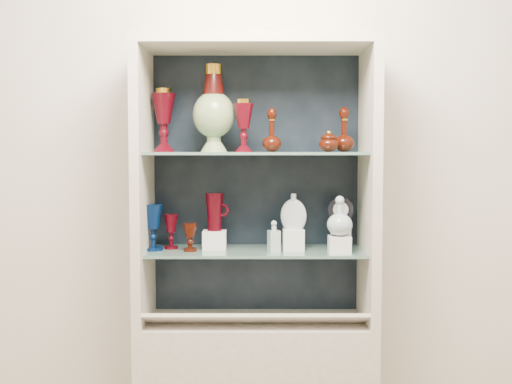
{
  "coord_description": "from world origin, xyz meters",
  "views": [
    {
      "loc": [
        0.0,
        -1.19,
        1.48
      ],
      "look_at": [
        0.0,
        1.53,
        1.3
      ],
      "focal_mm": 45.0,
      "sensor_mm": 36.0,
      "label": 1
    }
  ],
  "objects_px": {
    "lidded_bowl": "(329,141)",
    "ruby_pitcher": "(215,212)",
    "enamel_urn": "(214,108)",
    "ruby_goblet_tall": "(171,231)",
    "flat_flask": "(294,211)",
    "cameo_medallion": "(341,211)",
    "pedestal_lamp_left": "(164,120)",
    "clear_square_bottle": "(274,236)",
    "cobalt_goblet": "(153,227)",
    "ruby_goblet_small": "(190,237)",
    "ruby_decanter_a": "(272,127)",
    "clear_round_decanter": "(340,217)",
    "ruby_decanter_b": "(344,128)",
    "pedestal_lamp_right": "(244,126)"
  },
  "relations": [
    {
      "from": "pedestal_lamp_right",
      "to": "cobalt_goblet",
      "type": "relative_size",
      "value": 1.1
    },
    {
      "from": "pedestal_lamp_left",
      "to": "ruby_pitcher",
      "type": "bearing_deg",
      "value": -11.35
    },
    {
      "from": "pedestal_lamp_left",
      "to": "enamel_urn",
      "type": "bearing_deg",
      "value": -14.74
    },
    {
      "from": "ruby_decanter_b",
      "to": "cobalt_goblet",
      "type": "relative_size",
      "value": 1.02
    },
    {
      "from": "lidded_bowl",
      "to": "ruby_goblet_tall",
      "type": "distance_m",
      "value": 0.78
    },
    {
      "from": "ruby_decanter_a",
      "to": "ruby_goblet_tall",
      "type": "height_order",
      "value": "ruby_decanter_a"
    },
    {
      "from": "ruby_decanter_b",
      "to": "ruby_decanter_a",
      "type": "bearing_deg",
      "value": -168.43
    },
    {
      "from": "lidded_bowl",
      "to": "ruby_pitcher",
      "type": "xyz_separation_m",
      "value": [
        -0.48,
        0.08,
        -0.3
      ]
    },
    {
      "from": "ruby_goblet_tall",
      "to": "ruby_goblet_small",
      "type": "distance_m",
      "value": 0.12
    },
    {
      "from": "ruby_pitcher",
      "to": "pedestal_lamp_left",
      "type": "bearing_deg",
      "value": -171.34
    },
    {
      "from": "clear_round_decanter",
      "to": "cameo_medallion",
      "type": "distance_m",
      "value": 0.11
    },
    {
      "from": "ruby_decanter_b",
      "to": "cobalt_goblet",
      "type": "distance_m",
      "value": 0.92
    },
    {
      "from": "clear_square_bottle",
      "to": "cameo_medallion",
      "type": "bearing_deg",
      "value": 17.32
    },
    {
      "from": "pedestal_lamp_right",
      "to": "flat_flask",
      "type": "height_order",
      "value": "pedestal_lamp_right"
    },
    {
      "from": "pedestal_lamp_left",
      "to": "ruby_goblet_small",
      "type": "xyz_separation_m",
      "value": [
        0.12,
        -0.11,
        -0.5
      ]
    },
    {
      "from": "cobalt_goblet",
      "to": "ruby_pitcher",
      "type": "bearing_deg",
      "value": 7.49
    },
    {
      "from": "pedestal_lamp_left",
      "to": "pedestal_lamp_right",
      "type": "height_order",
      "value": "pedestal_lamp_left"
    },
    {
      "from": "clear_round_decanter",
      "to": "ruby_goblet_small",
      "type": "bearing_deg",
      "value": 176.63
    },
    {
      "from": "ruby_goblet_tall",
      "to": "clear_square_bottle",
      "type": "distance_m",
      "value": 0.45
    },
    {
      "from": "ruby_decanter_a",
      "to": "pedestal_lamp_left",
      "type": "bearing_deg",
      "value": 166.1
    },
    {
      "from": "ruby_pitcher",
      "to": "clear_square_bottle",
      "type": "height_order",
      "value": "ruby_pitcher"
    },
    {
      "from": "ruby_decanter_b",
      "to": "ruby_goblet_small",
      "type": "xyz_separation_m",
      "value": [
        -0.66,
        -0.05,
        -0.46
      ]
    },
    {
      "from": "lidded_bowl",
      "to": "clear_round_decanter",
      "type": "bearing_deg",
      "value": -19.4
    },
    {
      "from": "ruby_decanter_b",
      "to": "ruby_goblet_tall",
      "type": "height_order",
      "value": "ruby_decanter_b"
    },
    {
      "from": "pedestal_lamp_left",
      "to": "clear_square_bottle",
      "type": "height_order",
      "value": "pedestal_lamp_left"
    },
    {
      "from": "clear_square_bottle",
      "to": "pedestal_lamp_right",
      "type": "bearing_deg",
      "value": 172.42
    },
    {
      "from": "clear_round_decanter",
      "to": "lidded_bowl",
      "type": "bearing_deg",
      "value": 160.6
    },
    {
      "from": "ruby_decanter_a",
      "to": "flat_flask",
      "type": "distance_m",
      "value": 0.37
    },
    {
      "from": "ruby_goblet_small",
      "to": "ruby_pitcher",
      "type": "distance_m",
      "value": 0.16
    },
    {
      "from": "flat_flask",
      "to": "cameo_medallion",
      "type": "bearing_deg",
      "value": 26.49
    },
    {
      "from": "ruby_pitcher",
      "to": "cameo_medallion",
      "type": "bearing_deg",
      "value": 21.28
    },
    {
      "from": "pedestal_lamp_right",
      "to": "ruby_decanter_b",
      "type": "bearing_deg",
      "value": 7.26
    },
    {
      "from": "enamel_urn",
      "to": "ruby_pitcher",
      "type": "relative_size",
      "value": 2.25
    },
    {
      "from": "cobalt_goblet",
      "to": "ruby_goblet_small",
      "type": "distance_m",
      "value": 0.17
    },
    {
      "from": "ruby_pitcher",
      "to": "clear_square_bottle",
      "type": "relative_size",
      "value": 1.23
    },
    {
      "from": "cobalt_goblet",
      "to": "clear_round_decanter",
      "type": "height_order",
      "value": "clear_round_decanter"
    },
    {
      "from": "enamel_urn",
      "to": "clear_square_bottle",
      "type": "distance_m",
      "value": 0.6
    },
    {
      "from": "pedestal_lamp_left",
      "to": "clear_round_decanter",
      "type": "xyz_separation_m",
      "value": [
        0.75,
        -0.14,
        -0.41
      ]
    },
    {
      "from": "lidded_bowl",
      "to": "ruby_pitcher",
      "type": "height_order",
      "value": "lidded_bowl"
    },
    {
      "from": "pedestal_lamp_left",
      "to": "cobalt_goblet",
      "type": "bearing_deg",
      "value": -116.13
    },
    {
      "from": "pedestal_lamp_right",
      "to": "cameo_medallion",
      "type": "relative_size",
      "value": 1.69
    },
    {
      "from": "ruby_goblet_tall",
      "to": "clear_square_bottle",
      "type": "xyz_separation_m",
      "value": [
        0.44,
        -0.09,
        -0.01
      ]
    },
    {
      "from": "ruby_pitcher",
      "to": "ruby_goblet_small",
      "type": "bearing_deg",
      "value": -127.94
    },
    {
      "from": "ruby_pitcher",
      "to": "flat_flask",
      "type": "relative_size",
      "value": 1.04
    },
    {
      "from": "enamel_urn",
      "to": "ruby_goblet_tall",
      "type": "distance_m",
      "value": 0.56
    },
    {
      "from": "ruby_pitcher",
      "to": "clear_round_decanter",
      "type": "xyz_separation_m",
      "value": [
        0.53,
        -0.1,
        -0.01
      ]
    },
    {
      "from": "clear_square_bottle",
      "to": "cobalt_goblet",
      "type": "bearing_deg",
      "value": 175.04
    },
    {
      "from": "pedestal_lamp_left",
      "to": "ruby_decanter_b",
      "type": "relative_size",
      "value": 1.35
    },
    {
      "from": "pedestal_lamp_left",
      "to": "flat_flask",
      "type": "distance_m",
      "value": 0.69
    },
    {
      "from": "ruby_decanter_a",
      "to": "clear_square_bottle",
      "type": "distance_m",
      "value": 0.46
    }
  ]
}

